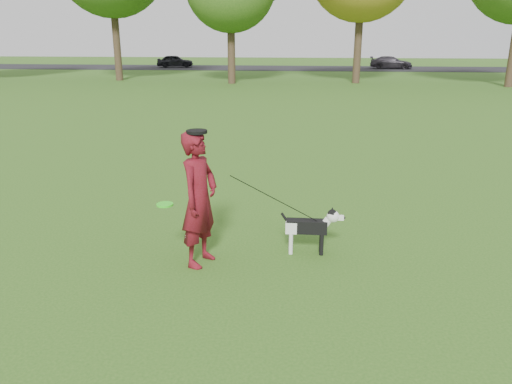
# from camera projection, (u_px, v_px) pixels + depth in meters

# --- Properties ---
(ground) EXTENTS (120.00, 120.00, 0.00)m
(ground) POSITION_uv_depth(u_px,v_px,m) (262.00, 248.00, 7.69)
(ground) COLOR #285116
(ground) RESTS_ON ground
(road) EXTENTS (120.00, 7.00, 0.02)m
(road) POSITION_uv_depth(u_px,v_px,m) (297.00, 68.00, 45.60)
(road) COLOR black
(road) RESTS_ON ground
(man) EXTENTS (0.66, 0.81, 1.92)m
(man) POSITION_uv_depth(u_px,v_px,m) (199.00, 199.00, 6.91)
(man) COLOR #550C0E
(man) RESTS_ON ground
(dog) EXTENTS (0.95, 0.19, 0.73)m
(dog) POSITION_uv_depth(u_px,v_px,m) (312.00, 225.00, 7.38)
(dog) COLOR black
(dog) RESTS_ON ground
(car_left) EXTENTS (3.50, 1.87, 1.13)m
(car_left) POSITION_uv_depth(u_px,v_px,m) (175.00, 61.00, 46.41)
(car_left) COLOR black
(car_left) RESTS_ON road
(car_right) EXTENTS (3.89, 2.00, 1.08)m
(car_right) POSITION_uv_depth(u_px,v_px,m) (391.00, 62.00, 44.71)
(car_right) COLOR #262228
(car_right) RESTS_ON road
(man_held_items) EXTENTS (2.28, 0.73, 1.45)m
(man_held_items) POSITION_uv_depth(u_px,v_px,m) (277.00, 200.00, 7.03)
(man_held_items) COLOR #30EB1D
(man_held_items) RESTS_ON ground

